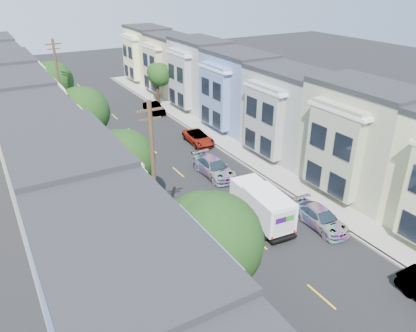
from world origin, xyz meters
TOP-DOWN VIEW (x-y plane):
  - ground at (0.00, 0.00)m, footprint 160.00×160.00m
  - road_slab at (0.00, 15.00)m, footprint 12.00×70.00m
  - curb_left at (-6.05, 15.00)m, footprint 0.30×70.00m
  - curb_right at (6.05, 15.00)m, footprint 0.30×70.00m
  - sidewalk_left at (-7.35, 15.00)m, footprint 2.60×70.00m
  - sidewalk_right at (7.35, 15.00)m, footprint 2.60×70.00m
  - centerline at (0.00, 15.00)m, footprint 0.12×70.00m
  - townhouse_row_left at (-11.15, 15.00)m, footprint 5.00×70.00m
  - townhouse_row_right at (11.15, 15.00)m, footprint 5.00×70.00m
  - tree_b at (-6.30, -4.63)m, footprint 4.70×4.70m
  - tree_c at (-6.30, 7.37)m, footprint 4.17×4.17m
  - tree_d at (-6.30, 18.42)m, footprint 4.70×4.70m
  - tree_e at (-6.30, 32.31)m, footprint 4.70×4.70m
  - tree_far_r at (6.89, 31.46)m, footprint 3.10×3.10m
  - utility_pole_near at (-6.30, 2.00)m, footprint 1.60×0.26m
  - utility_pole_far at (-6.30, 28.00)m, footprint 1.60×0.26m
  - fedex_truck at (1.53, 1.66)m, footprint 2.15×5.59m
  - lead_sedan at (2.50, 9.90)m, footprint 2.12×5.05m
  - parked_left_c at (-4.90, 0.90)m, footprint 1.79×3.91m
  - parked_left_d at (-4.90, 12.44)m, footprint 1.66×4.56m
  - parked_right_b at (4.90, -0.78)m, footprint 2.06×4.57m
  - parked_right_c at (4.90, 17.12)m, footprint 2.37×4.67m
  - parked_right_d at (4.90, 28.90)m, footprint 1.56×4.08m

SIDE VIEW (x-z plane):
  - ground at x=0.00m, z-range 0.00..0.00m
  - centerline at x=0.00m, z-range -0.01..0.01m
  - townhouse_row_left at x=-11.15m, z-range -4.25..4.25m
  - townhouse_row_right at x=11.15m, z-range -4.25..4.25m
  - road_slab at x=0.00m, z-range 0.00..0.02m
  - curb_left at x=-6.05m, z-range 0.00..0.15m
  - curb_right at x=6.05m, z-range 0.00..0.15m
  - sidewalk_left at x=-7.35m, z-range 0.00..0.15m
  - sidewalk_right at x=7.35m, z-range 0.00..0.15m
  - parked_left_c at x=-4.90m, z-range 0.00..1.23m
  - parked_right_c at x=4.90m, z-range 0.00..1.27m
  - parked_right_d at x=4.90m, z-range 0.00..1.35m
  - parked_right_b at x=4.90m, z-range 0.00..1.35m
  - parked_left_d at x=-4.90m, z-range 0.00..1.51m
  - lead_sedan at x=2.50m, z-range 0.00..1.51m
  - fedex_truck at x=1.53m, z-range 0.16..2.84m
  - tree_far_r at x=6.89m, z-range 1.27..7.01m
  - tree_c at x=-6.30m, z-range 1.22..7.89m
  - tree_e at x=-6.30m, z-range 1.18..8.29m
  - tree_d at x=-6.30m, z-range 1.23..8.43m
  - tree_b at x=-6.30m, z-range 1.38..8.87m
  - utility_pole_near at x=-6.30m, z-range 0.15..10.15m
  - utility_pole_far at x=-6.30m, z-range 0.15..10.15m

